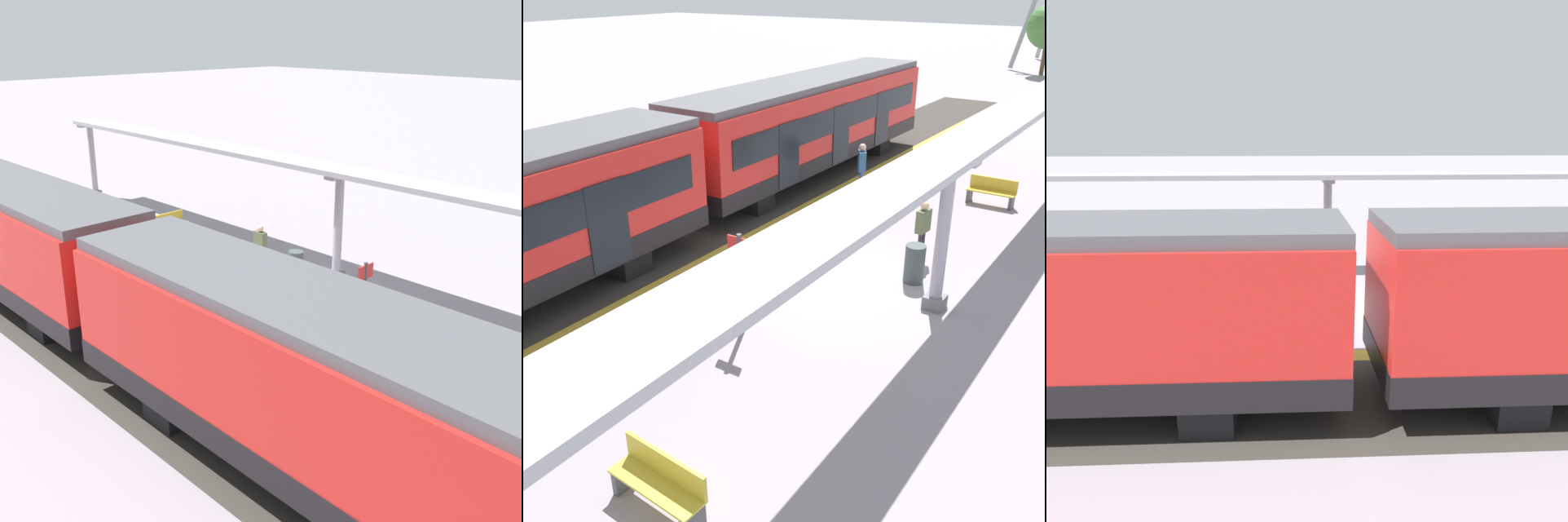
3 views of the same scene
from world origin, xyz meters
The scene contains 12 objects.
ground_plane centered at (0.00, 0.00, 0.00)m, with size 176.00×176.00×0.00m, color gray.
tactile_edge_strip centered at (-2.98, 0.00, 0.00)m, with size 0.54×38.59×0.01m, color gold.
trackbed centered at (-4.85, 0.00, 0.00)m, with size 3.20×50.59×0.01m, color #38332D.
train_far_carriage centered at (-4.85, 6.97, 1.83)m, with size 2.65×13.14×3.48m.
canopy_pillar_second centered at (2.80, 0.02, 1.74)m, with size 1.10×0.44×3.44m.
canopy_beam centered at (2.80, -0.10, 3.52)m, with size 1.20×30.60×0.16m, color #A8AAB2.
bench_near_end centered at (1.75, 7.48, 0.44)m, with size 1.51×0.46×0.86m.
bench_mid_platform centered at (1.79, -7.42, 0.44)m, with size 1.52×0.50×0.86m.
trash_bin centered at (1.90, 0.95, 0.47)m, with size 0.48×0.48×0.95m, color #3E4947.
platform_info_sign centered at (-0.09, -3.20, 1.33)m, with size 0.56×0.10×2.20m.
passenger_waiting_near_edge centered at (-2.12, 5.87, 1.11)m, with size 0.47×0.55×1.77m.
passenger_by_the_benches centered at (1.55, 2.19, 1.00)m, with size 0.25×0.48×1.60m.
Camera 2 is at (6.64, -11.57, 6.66)m, focal length 41.73 mm.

